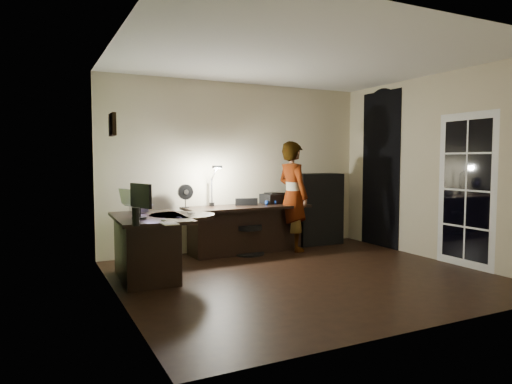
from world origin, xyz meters
name	(u,v)px	position (x,y,z in m)	size (l,w,h in m)	color
floor	(304,276)	(0.00, 0.00, -0.01)	(4.50, 4.00, 0.01)	black
ceiling	(305,58)	(0.00, 0.00, 2.71)	(4.50, 4.00, 0.01)	silver
wall_back	(238,167)	(0.00, 2.00, 1.35)	(4.50, 0.01, 2.70)	beige
wall_front	(432,173)	(0.00, -2.00, 1.35)	(4.50, 0.01, 2.70)	beige
wall_left	(117,171)	(-2.25, 0.00, 1.35)	(0.01, 4.00, 2.70)	beige
wall_right	(435,167)	(2.25, 0.00, 1.35)	(0.01, 4.00, 2.70)	beige
green_wall_overlay	(118,171)	(-2.24, 0.00, 1.35)	(0.00, 4.00, 2.70)	#455729
arched_doorway	(380,169)	(2.24, 1.15, 1.30)	(0.01, 0.90, 2.60)	black
french_door	(466,190)	(2.24, -0.55, 1.05)	(0.02, 0.92, 2.10)	white
framed_picture	(112,125)	(-2.22, 0.45, 1.85)	(0.04, 0.30, 0.25)	black
desk_left	(150,247)	(-1.76, 0.75, 0.39)	(0.82, 1.34, 0.77)	black
desk_right	(247,229)	(-0.02, 1.63, 0.37)	(1.98, 0.69, 0.74)	black
cabinet	(318,209)	(1.40, 1.78, 0.61)	(0.82, 0.41, 1.22)	black
laptop_stand	(139,209)	(-1.80, 1.16, 0.83)	(0.22, 0.18, 0.09)	silver
laptop	(138,197)	(-1.80, 1.16, 0.98)	(0.32, 0.30, 0.22)	silver
monitor	(139,206)	(-1.93, 0.52, 0.93)	(0.09, 0.44, 0.29)	black
mouse	(164,220)	(-1.75, 0.09, 0.80)	(0.06, 0.09, 0.03)	silver
phone	(191,213)	(-1.24, 0.71, 0.79)	(0.07, 0.13, 0.01)	black
pen	(180,218)	(-1.50, 0.33, 0.79)	(0.01, 0.13, 0.01)	black
speaker	(136,217)	(-2.09, -0.09, 0.88)	(0.07, 0.07, 0.19)	black
notepad	(170,224)	(-1.75, -0.12, 0.79)	(0.16, 0.22, 0.01)	silver
desk_fan	(185,196)	(-0.97, 1.79, 0.92)	(0.23, 0.13, 0.36)	black
headphones	(271,202)	(0.41, 1.66, 0.78)	(0.19, 0.08, 0.09)	navy
printer	(275,198)	(0.57, 1.80, 0.83)	(0.40, 0.31, 0.18)	black
desk_lamp	(212,185)	(-0.53, 1.83, 1.08)	(0.16, 0.31, 0.68)	black
office_chair	(249,227)	(-0.06, 1.49, 0.43)	(0.48, 0.48, 0.86)	black
person	(293,196)	(0.72, 1.47, 0.88)	(0.63, 0.42, 1.75)	#D8A88C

